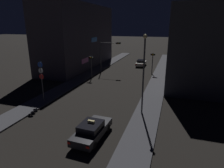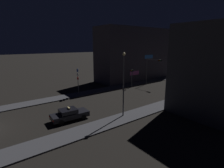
% 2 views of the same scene
% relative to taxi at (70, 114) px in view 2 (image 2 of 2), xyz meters
% --- Properties ---
extents(sidewalk_left, '(2.63, 58.94, 0.14)m').
position_rel_taxi_xyz_m(sidewalk_left, '(-9.06, 19.01, -0.66)').
color(sidewalk_left, '#424247').
rests_on(sidewalk_left, ground_plane).
extents(sidewalk_right, '(2.63, 58.94, 0.14)m').
position_rel_taxi_xyz_m(sidewalk_right, '(3.61, 19.01, -0.66)').
color(sidewalk_right, '#424247').
rests_on(sidewalk_right, ground_plane).
extents(building_facade_left, '(6.76, 23.63, 12.79)m').
position_rel_taxi_xyz_m(building_facade_left, '(-13.71, 25.48, 5.66)').
color(building_facade_left, '#3D3842').
rests_on(building_facade_left, ground_plane).
extents(taxi, '(2.02, 4.53, 1.62)m').
position_rel_taxi_xyz_m(taxi, '(0.00, 0.00, 0.00)').
color(taxi, black).
rests_on(taxi, ground_plane).
extents(far_car, '(1.85, 4.47, 1.42)m').
position_rel_taxi_xyz_m(far_car, '(-1.14, 30.03, -0.00)').
color(far_car, silver).
rests_on(far_car, ground_plane).
extents(traffic_light_overhead, '(3.92, 0.42, 5.91)m').
position_rel_taxi_xyz_m(traffic_light_overhead, '(-6.11, 21.71, 3.47)').
color(traffic_light_overhead, '#47474C').
rests_on(traffic_light_overhead, ground_plane).
extents(traffic_light_left_kerb, '(0.80, 0.42, 3.81)m').
position_rel_taxi_xyz_m(traffic_light_left_kerb, '(-7.50, 17.22, 1.99)').
color(traffic_light_left_kerb, '#47474C').
rests_on(traffic_light_left_kerb, ground_plane).
extents(traffic_light_right_kerb, '(0.80, 0.42, 3.93)m').
position_rel_taxi_xyz_m(traffic_light_right_kerb, '(2.05, 23.16, 2.06)').
color(traffic_light_right_kerb, '#47474C').
rests_on(traffic_light_right_kerb, ground_plane).
extents(sign_pole_left, '(0.63, 0.10, 4.70)m').
position_rel_taxi_xyz_m(sign_pole_left, '(-8.54, 5.41, 2.28)').
color(sign_pole_left, '#47474C').
rests_on(sign_pole_left, sidewalk_left).
extents(street_lamp_near_block, '(0.37, 0.37, 7.84)m').
position_rel_taxi_xyz_m(street_lamp_near_block, '(3.06, 5.83, 3.98)').
color(street_lamp_near_block, '#47474C').
rests_on(street_lamp_near_block, sidewalk_right).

